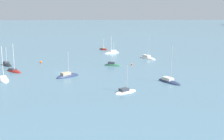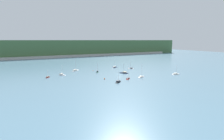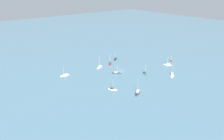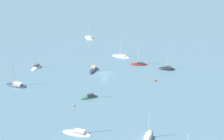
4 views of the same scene
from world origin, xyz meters
The scene contains 16 objects.
ground_plane centered at (0.00, 0.00, 0.00)m, with size 600.00×600.00×0.00m, color slate.
hillside_ridge centered at (0.00, 176.23, 12.14)m, with size 404.51×58.30×24.29m.
shore_town_strip centered at (0.00, 143.57, 1.55)m, with size 343.84×6.00×3.10m.
sailboat_0 centered at (-10.83, 15.05, 0.14)m, with size 3.36×6.15×8.57m.
sailboat_1 centered at (-2.38, -15.43, 0.08)m, with size 6.26×6.58×9.37m.
sailboat_2 centered at (-24.24, 28.65, 0.12)m, with size 8.05×6.59×10.09m.
sailboat_3 centered at (8.08, -15.31, 0.08)m, with size 8.07×5.66×10.04m.
sailboat_4 centered at (35.85, -18.93, 0.08)m, with size 7.05×3.27×7.49m.
sailboat_5 centered at (-37.44, 15.63, 0.14)m, with size 5.20×7.01×7.97m.
sailboat_6 centered at (-47.37, 11.90, 0.08)m, with size 3.82×4.33×5.81m.
sailboat_7 centered at (4.92, 1.71, 0.11)m, with size 6.41×7.05×8.24m.
sailboat_8 centered at (-12.39, -20.64, 0.09)m, with size 6.32×5.70×7.25m.
sailboat_9 centered at (11.81, 29.40, 0.14)m, with size 8.26×6.20×10.78m.
sailboat_10 centered at (21.12, 17.10, 0.12)m, with size 5.04×6.14×7.02m.
mooring_buoy_0 centered at (-11.88, 21.61, 0.28)m, with size 0.55×0.55×0.55m.
mooring_buoy_1 centered at (-16.29, -9.92, 0.40)m, with size 0.80×0.80×0.80m.
Camera 2 is at (-60.83, -107.36, 24.30)m, focal length 28.00 mm.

